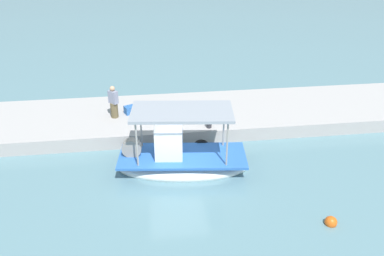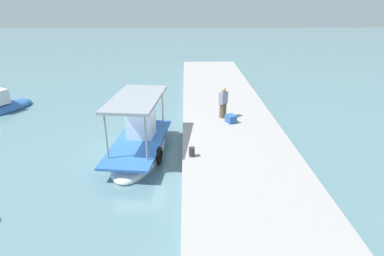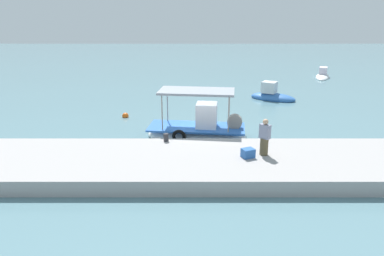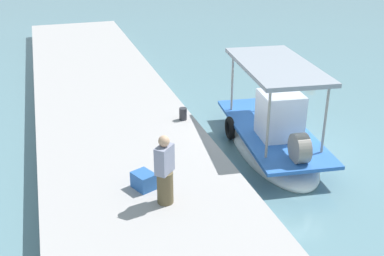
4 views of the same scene
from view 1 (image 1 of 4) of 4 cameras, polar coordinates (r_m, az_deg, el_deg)
name	(u,v)px [view 1 (image 1 of 4)]	position (r m, az deg, el deg)	size (l,w,h in m)	color
ground_plane	(178,170)	(16.74, -2.07, -6.06)	(120.00, 120.00, 0.00)	slate
dock_quay	(169,117)	(20.48, -3.32, 1.54)	(36.00, 4.83, 0.65)	#A5A09F
main_fishing_boat	(180,159)	(16.61, -1.69, -4.42)	(5.64, 2.70, 3.03)	white
fisherman_near_bollard	(114,103)	(19.79, -11.13, 3.49)	(0.51, 0.51, 1.63)	brown
mooring_bollard	(209,124)	(18.63, 2.46, 0.60)	(0.24, 0.24, 0.38)	#2D2D33
cargo_crate	(130,110)	(20.26, -8.86, 2.58)	(0.52, 0.41, 0.39)	#2C5FAC
marker_buoy	(331,222)	(14.78, 19.22, -12.58)	(0.43, 0.43, 0.43)	#DD5916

